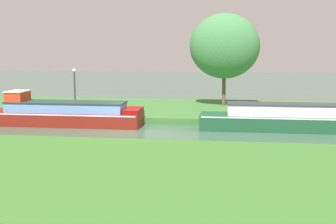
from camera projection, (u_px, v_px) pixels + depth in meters
The scene contains 8 objects.
ground_plane at pixel (130, 130), 24.07m from camera, with size 120.00×120.00×0.00m, color #3A5847.
riverbank_far at pixel (152, 109), 30.91m from camera, with size 72.00×10.00×0.40m, color #386C30.
riverbank_near at pixel (74, 173), 15.22m from camera, with size 72.00×10.00×0.40m, color #366927.
maroon_barge at pixel (64, 114), 25.72m from camera, with size 9.42×2.26×2.01m.
forest_narrowboat at pixel (282, 118), 24.05m from camera, with size 8.88×2.00×1.50m.
willow_tree_left at pixel (225, 46), 30.76m from camera, with size 5.00×3.35×6.61m.
lamp_post at pixel (75, 84), 28.45m from camera, with size 0.24×0.24×2.82m.
mooring_post_near at pixel (284, 114), 25.49m from camera, with size 0.20×0.20×0.54m, color #552F24.
Camera 1 is at (5.24, -23.17, 4.55)m, focal length 46.15 mm.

